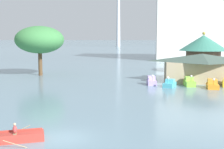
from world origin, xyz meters
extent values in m
plane|color=slate|center=(0.00, 0.00, 0.00)|extent=(2000.00, 2000.00, 0.00)
cube|color=#B7382D|center=(-2.98, -0.97, 0.27)|extent=(3.85, 2.69, 0.54)
cube|color=#B7382D|center=(-3.24, -0.36, 0.59)|extent=(3.18, 1.39, 0.10)
cube|color=#B7382D|center=(-2.73, -1.59, 0.59)|extent=(3.18, 1.39, 0.10)
cube|color=#997F5B|center=(-3.23, -1.08, 0.56)|extent=(0.69, 1.21, 0.04)
ellipsoid|color=#BF3F3F|center=(-3.23, -1.08, 0.86)|extent=(0.46, 0.53, 0.56)
sphere|color=tan|center=(-3.23, -1.08, 1.25)|extent=(0.22, 0.22, 0.22)
cylinder|color=tan|center=(-3.67, 0.46, 0.27)|extent=(1.64, 0.72, 0.79)
cylinder|color=tan|center=(-2.46, -2.47, 0.27)|extent=(1.64, 0.72, 0.79)
cube|color=#B299D8|center=(6.68, 26.68, 0.37)|extent=(1.71, 2.60, 0.75)
cube|color=#C8ADF0|center=(6.63, 26.98, 1.09)|extent=(1.32, 1.25, 0.67)
cylinder|color=#B299D8|center=(6.81, 25.72, 1.09)|extent=(0.14, 0.14, 0.68)
sphere|color=white|center=(6.81, 25.72, 1.60)|extent=(0.34, 0.34, 0.34)
cube|color=#4CB7CC|center=(9.43, 25.05, 0.33)|extent=(2.26, 3.08, 0.66)
cube|color=#5DCDE2|center=(9.53, 25.37, 0.92)|extent=(1.59, 1.57, 0.50)
cylinder|color=#4CB7CC|center=(9.09, 23.99, 1.01)|extent=(0.14, 0.14, 0.69)
sphere|color=white|center=(9.09, 23.99, 1.55)|extent=(0.38, 0.38, 0.38)
cube|color=#8CCC3F|center=(12.57, 26.38, 0.39)|extent=(1.66, 3.06, 0.78)
cube|color=#A0E24F|center=(12.54, 26.75, 1.11)|extent=(1.31, 1.43, 0.65)
cylinder|color=#8CCC3F|center=(12.67, 25.21, 1.16)|extent=(0.14, 0.14, 0.75)
sphere|color=white|center=(12.67, 25.21, 1.70)|extent=(0.34, 0.34, 0.34)
cube|color=orange|center=(15.69, 24.45, 0.34)|extent=(1.80, 3.04, 0.68)
cube|color=gold|center=(15.72, 24.81, 1.03)|extent=(1.45, 1.41, 0.69)
cylinder|color=orange|center=(15.61, 23.27, 1.02)|extent=(0.14, 0.14, 0.67)
sphere|color=white|center=(15.61, 23.27, 1.52)|extent=(0.33, 0.33, 0.33)
cube|color=tan|center=(15.29, 31.77, 1.73)|extent=(12.50, 7.78, 3.45)
pyramid|color=#42564C|center=(15.29, 31.77, 4.12)|extent=(13.50, 8.95, 1.34)
cylinder|color=brown|center=(17.71, 45.60, 2.39)|extent=(7.29, 7.29, 4.77)
cone|color=#387F6B|center=(17.71, 45.60, 6.44)|extent=(10.40, 10.40, 3.33)
sphere|color=#B7993D|center=(17.71, 45.60, 8.45)|extent=(0.70, 0.70, 0.70)
cylinder|color=brown|center=(-15.43, 35.95, 2.21)|extent=(0.78, 0.78, 4.42)
ellipsoid|color=#3D7F42|center=(-15.43, 35.95, 7.13)|extent=(9.60, 9.60, 5.42)
cube|color=silver|center=(23.69, 84.72, 13.27)|extent=(30.90, 18.02, 26.54)
camera|label=1|loc=(6.55, -21.03, 7.51)|focal=47.81mm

